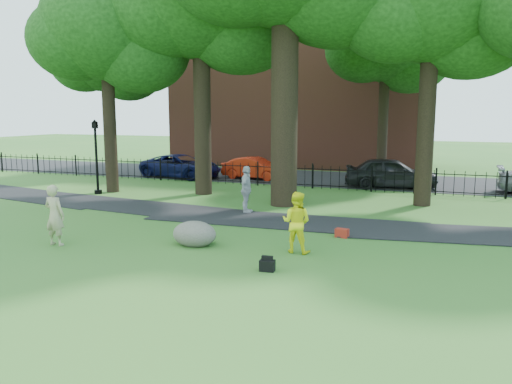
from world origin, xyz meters
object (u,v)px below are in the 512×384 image
at_px(boulder, 194,232).
at_px(lamppost, 96,158).
at_px(man, 296,222).
at_px(red_sedan, 255,168).
at_px(woman, 55,215).

bearing_deg(boulder, lamppost, 142.07).
height_order(man, lamppost, lamppost).
distance_m(man, boulder, 3.08).
xyz_separation_m(boulder, red_sedan, (-3.48, 14.45, 0.25)).
xyz_separation_m(man, red_sedan, (-6.51, 14.14, -0.22)).
xyz_separation_m(woman, boulder, (3.83, 1.45, -0.52)).
bearing_deg(man, lamppost, -24.64).
bearing_deg(red_sedan, boulder, -158.90).
distance_m(man, lamppost, 13.44).
bearing_deg(lamppost, man, -38.96).
distance_m(lamppost, red_sedan, 9.34).
bearing_deg(lamppost, woman, -69.38).
xyz_separation_m(lamppost, red_sedan, (5.23, 7.66, -1.10)).
height_order(man, boulder, man).
relative_size(woman, red_sedan, 0.46).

